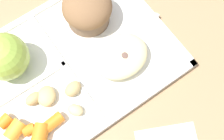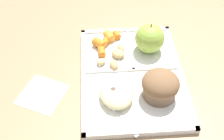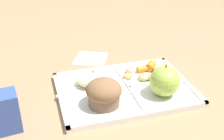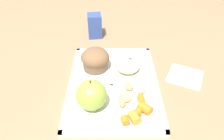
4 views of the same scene
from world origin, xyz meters
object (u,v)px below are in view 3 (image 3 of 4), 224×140
(lunch_tray, at_px, (125,90))
(green_apple, at_px, (165,81))
(milk_carton, at_px, (7,112))
(bran_muffin, at_px, (104,93))
(plastic_fork, at_px, (79,86))

(lunch_tray, relative_size, green_apple, 4.09)
(green_apple, xyz_separation_m, milk_carton, (0.41, 0.02, -0.00))
(bran_muffin, bearing_deg, green_apple, 180.00)
(green_apple, distance_m, bran_muffin, 0.17)
(bran_muffin, relative_size, plastic_fork, 0.73)
(bran_muffin, distance_m, milk_carton, 0.24)
(lunch_tray, bearing_deg, plastic_fork, -20.59)
(plastic_fork, bearing_deg, bran_muffin, 114.09)
(lunch_tray, xyz_separation_m, milk_carton, (0.32, 0.08, 0.04))
(green_apple, relative_size, milk_carton, 0.93)
(green_apple, relative_size, bran_muffin, 0.99)
(plastic_fork, xyz_separation_m, milk_carton, (0.19, 0.12, 0.04))
(bran_muffin, xyz_separation_m, milk_carton, (0.24, 0.02, 0.00))
(green_apple, xyz_separation_m, bran_muffin, (0.17, -0.00, -0.01))
(bran_muffin, bearing_deg, lunch_tray, -142.60)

